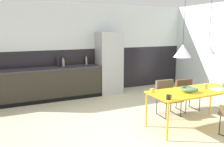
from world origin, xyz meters
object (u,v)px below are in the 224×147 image
Objects in this scene: mug_wide_latte at (224,85)px; bottle_spice_small at (86,61)px; armchair_corner_seat at (167,94)px; bottle_oil_tall at (63,63)px; mug_short_terracotta at (169,97)px; fruit_bowl at (189,89)px; refrigerator_column at (109,63)px; pendant_lamp_over_table_near at (183,51)px; dining_table at (193,93)px; mug_tall_blue at (152,91)px; mug_glass_clear at (205,86)px; armchair_facing_counter at (187,90)px; open_book at (218,89)px; bottle_wine_green at (58,63)px; pendant_lamp_over_table_far at (208,49)px.

bottle_spice_small is at bearing 121.01° from mug_wide_latte.
bottle_oil_tall reaches higher than armchair_corner_seat.
armchair_corner_seat is 1.33m from mug_short_terracotta.
fruit_bowl is 0.73m from mug_short_terracotta.
fruit_bowl reaches higher than mug_wide_latte.
pendant_lamp_over_table_near reaches higher than refrigerator_column.
dining_table is 3.74m from bottle_oil_tall.
mug_tall_blue is at bearing 90.42° from mug_short_terracotta.
pendant_lamp_over_table_near reaches higher than mug_short_terracotta.
bottle_oil_tall is at bearing 175.38° from refrigerator_column.
dining_table is at bearing -173.99° from mug_glass_clear.
fruit_bowl is at bearing 53.99° from armchair_facing_counter.
bottle_oil_tall is at bearing 109.50° from mug_tall_blue.
armchair_facing_counter is at bearing 71.59° from mug_glass_clear.
mug_tall_blue is at bearing 158.95° from fruit_bowl.
bottle_oil_tall reaches higher than open_book.
armchair_facing_counter is at bearing -42.90° from bottle_oil_tall.
fruit_bowl is 2.60× the size of mug_glass_clear.
dining_table is 0.19m from fruit_bowl.
pendant_lamp_over_table_near is at bearing -62.32° from bottle_wine_green.
open_book is at bearing -54.03° from bottle_oil_tall.
refrigerator_column is 6.61× the size of open_book.
bottle_spice_small reaches higher than mug_wide_latte.
bottle_wine_green reaches higher than mug_short_terracotta.
armchair_facing_counter is 1.05m from open_book.
open_book is at bearing 89.62° from armchair_facing_counter.
bottle_spice_small is at bearing 165.39° from refrigerator_column.
pendant_lamp_over_table_near is (0.12, -3.13, 0.63)m from refrigerator_column.
refrigerator_column is 3.39m from mug_short_terracotta.
mug_glass_clear is (0.51, 0.08, -0.01)m from fruit_bowl.
armchair_corner_seat is at bearing 34.04° from mug_tall_blue.
open_book is 0.87m from pendant_lamp_over_table_far.
pendant_lamp_over_table_far is at bearing -54.29° from bottle_oil_tall.
pendant_lamp_over_table_far is at bearing 21.00° from mug_glass_clear.
pendant_lamp_over_table_near is (0.47, -0.26, 0.78)m from mug_tall_blue.
mug_glass_clear reaches higher than mug_short_terracotta.
mug_wide_latte is at bearing 106.97° from armchair_facing_counter.
bottle_spice_small reaches higher than open_book.
bottle_wine_green is (-2.06, 3.17, 0.33)m from dining_table.
mug_wide_latte reaches higher than open_book.
armchair_corner_seat is 1.37m from pendant_lamp_over_table_far.
armchair_facing_counter is 1.24m from fruit_bowl.
bottle_spice_small is at bearing 107.11° from fruit_bowl.
mug_wide_latte is 0.10× the size of pendant_lamp_over_table_far.
dining_table is at bearing -59.34° from bottle_oil_tall.
fruit_bowl is at bearing -170.61° from pendant_lamp_over_table_far.
fruit_bowl is at bearing 85.69° from armchair_corner_seat.
bottle_spice_small is (-0.68, 0.18, 0.08)m from refrigerator_column.
pendant_lamp_over_table_near is (0.80, -3.31, 0.55)m from bottle_spice_small.
pendant_lamp_over_table_far reaches higher than open_book.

